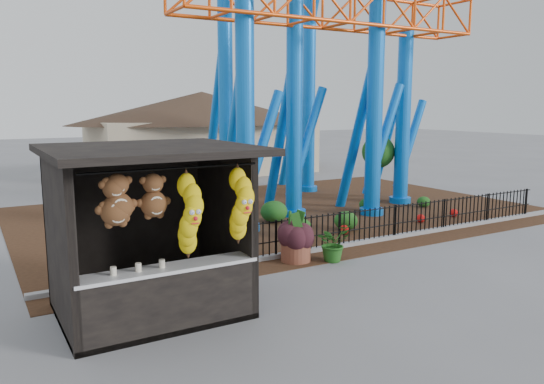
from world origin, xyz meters
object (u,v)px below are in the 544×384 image
roller_coaster (306,31)px  potted_plant (333,243)px  terracotta_planter (296,251)px  prize_booth (152,235)px

roller_coaster → potted_plant: size_ratio=11.75×
terracotta_planter → potted_plant: potted_plant is taller
terracotta_planter → potted_plant: size_ratio=0.79×
prize_booth → potted_plant: bearing=13.9°
terracotta_planter → potted_plant: (0.82, -0.44, 0.20)m
prize_booth → terracotta_planter: size_ratio=4.71×
prize_booth → roller_coaster: roller_coaster is taller
prize_booth → potted_plant: prize_booth is taller
roller_coaster → terracotta_planter: bearing=-125.3°
roller_coaster → terracotta_planter: roller_coaster is taller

